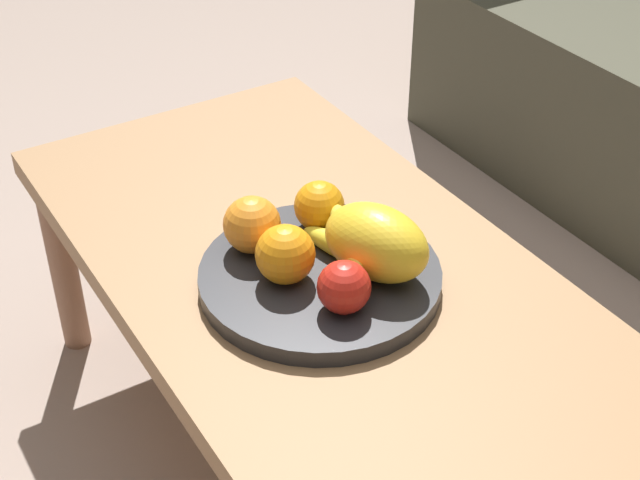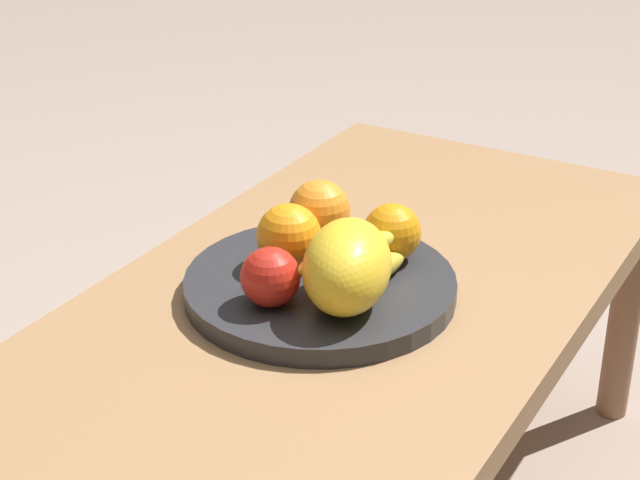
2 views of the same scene
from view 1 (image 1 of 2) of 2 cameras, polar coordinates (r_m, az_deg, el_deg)
coffee_table at (r=1.31m, az=1.28°, el=-4.51°), size 1.19×0.55×0.41m
fruit_bowl at (r=1.28m, az=0.00°, el=-2.28°), size 0.33×0.33×0.03m
melon_large_front at (r=1.24m, az=3.44°, el=-0.14°), size 0.18×0.15×0.10m
orange_front at (r=1.23m, az=-2.12°, el=-0.87°), size 0.08×0.08×0.08m
orange_left at (r=1.33m, az=-0.04°, el=2.08°), size 0.07×0.07×0.07m
orange_right at (r=1.29m, az=-4.14°, el=0.93°), size 0.08×0.08×0.08m
apple_front at (r=1.19m, az=1.46°, el=-2.87°), size 0.07×0.07×0.07m
banana_bunch at (r=1.27m, az=1.85°, el=-0.26°), size 0.16×0.09×0.06m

